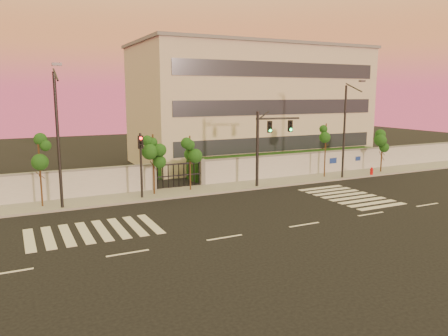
# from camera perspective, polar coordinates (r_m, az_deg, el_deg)

# --- Properties ---
(ground) EXTENTS (120.00, 120.00, 0.00)m
(ground) POSITION_cam_1_polar(r_m,az_deg,el_deg) (25.14, 10.43, -7.31)
(ground) COLOR black
(ground) RESTS_ON ground
(sidewalk) EXTENTS (60.00, 3.00, 0.15)m
(sidewalk) POSITION_cam_1_polar(r_m,az_deg,el_deg) (33.82, -0.24, -2.60)
(sidewalk) COLOR gray
(sidewalk) RESTS_ON ground
(perimeter_wall) EXTENTS (60.00, 0.36, 2.20)m
(perimeter_wall) POSITION_cam_1_polar(r_m,az_deg,el_deg) (35.00, -1.17, -0.52)
(perimeter_wall) COLOR #A9ACB1
(perimeter_wall) RESTS_ON ground
(hedge_row) EXTENTS (41.00, 4.25, 1.80)m
(hedge_row) POSITION_cam_1_polar(r_m,az_deg,el_deg) (37.93, -1.47, -0.11)
(hedge_row) COLOR black
(hedge_row) RESTS_ON ground
(institutional_building) EXTENTS (24.40, 12.40, 12.25)m
(institutional_building) POSITION_cam_1_polar(r_m,az_deg,el_deg) (47.43, 3.46, 8.33)
(institutional_building) COLOR beige
(institutional_building) RESTS_ON ground
(road_markings) EXTENTS (57.00, 7.62, 0.02)m
(road_markings) POSITION_cam_1_polar(r_m,az_deg,el_deg) (27.32, 3.02, -5.75)
(road_markings) COLOR silver
(road_markings) RESTS_ON ground
(street_tree_b) EXTENTS (1.40, 1.12, 4.69)m
(street_tree_b) POSITION_cam_1_polar(r_m,az_deg,el_deg) (29.86, -22.98, 1.56)
(street_tree_b) COLOR #382314
(street_tree_b) RESTS_ON ground
(street_tree_c) EXTENTS (1.48, 1.18, 4.45)m
(street_tree_c) POSITION_cam_1_polar(r_m,az_deg,el_deg) (31.39, -9.21, 2.25)
(street_tree_c) COLOR #382314
(street_tree_c) RESTS_ON ground
(street_tree_d) EXTENTS (1.32, 1.05, 4.20)m
(street_tree_d) POSITION_cam_1_polar(r_m,az_deg,el_deg) (32.47, -4.45, 2.26)
(street_tree_d) COLOR #382314
(street_tree_d) RESTS_ON ground
(street_tree_e) EXTENTS (1.37, 1.09, 4.76)m
(street_tree_e) POSITION_cam_1_polar(r_m,az_deg,el_deg) (38.48, 13.15, 3.81)
(street_tree_e) COLOR #382314
(street_tree_e) RESTS_ON ground
(street_tree_f) EXTENTS (1.52, 1.21, 3.91)m
(street_tree_f) POSITION_cam_1_polar(r_m,az_deg,el_deg) (42.65, 19.99, 3.20)
(street_tree_f) COLOR #382314
(street_tree_f) RESTS_ON ground
(traffic_signal_main) EXTENTS (3.74, 0.76, 5.94)m
(traffic_signal_main) POSITION_cam_1_polar(r_m,az_deg,el_deg) (34.07, 5.49, 3.71)
(traffic_signal_main) COLOR black
(traffic_signal_main) RESTS_ON ground
(traffic_signal_secondary) EXTENTS (0.36, 0.35, 4.63)m
(traffic_signal_secondary) POSITION_cam_1_polar(r_m,az_deg,el_deg) (30.45, -10.79, 1.33)
(traffic_signal_secondary) COLOR black
(traffic_signal_secondary) RESTS_ON ground
(streetlight_west) EXTENTS (0.54, 2.16, 8.99)m
(streetlight_west) POSITION_cam_1_polar(r_m,az_deg,el_deg) (28.70, -20.87, 4.22)
(streetlight_west) COLOR black
(streetlight_west) RESTS_ON ground
(streetlight_east) EXTENTS (0.50, 2.00, 8.33)m
(streetlight_east) POSITION_cam_1_polar(r_m,az_deg,el_deg) (38.30, 15.63, 5.18)
(streetlight_east) COLOR black
(streetlight_east) RESTS_ON ground
(fire_hydrant) EXTENTS (0.31, 0.30, 0.81)m
(fire_hydrant) POSITION_cam_1_polar(r_m,az_deg,el_deg) (40.99, 18.72, -0.48)
(fire_hydrant) COLOR red
(fire_hydrant) RESTS_ON ground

